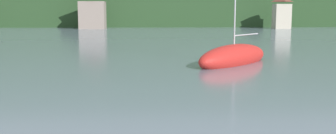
# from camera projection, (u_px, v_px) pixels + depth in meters

# --- Properties ---
(shore_building_westcentral) EXTENTS (5.66, 4.38, 7.88)m
(shore_building_westcentral) POSITION_uv_depth(u_px,v_px,m) (92.00, 11.00, 83.66)
(shore_building_westcentral) COLOR gray
(shore_building_westcentral) RESTS_ON ground_plane
(shore_building_central) EXTENTS (3.51, 3.32, 6.83)m
(shore_building_central) POSITION_uv_depth(u_px,v_px,m) (282.00, 13.00, 84.78)
(shore_building_central) COLOR #BCB29E
(shore_building_central) RESTS_ON ground_plane
(sailboat_far_5) EXTENTS (7.09, 7.46, 10.18)m
(sailboat_far_5) POSITION_uv_depth(u_px,v_px,m) (234.00, 57.00, 28.20)
(sailboat_far_5) COLOR red
(sailboat_far_5) RESTS_ON ground_plane
(mooring_buoy_far) EXTENTS (0.49, 0.49, 0.49)m
(mooring_buoy_far) POSITION_uv_depth(u_px,v_px,m) (226.00, 48.00, 39.84)
(mooring_buoy_far) COLOR yellow
(mooring_buoy_far) RESTS_ON ground_plane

